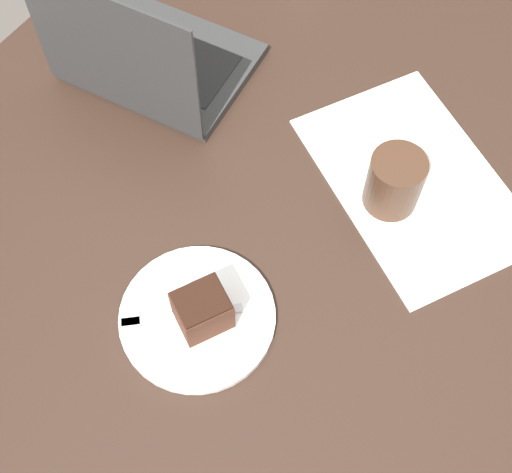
{
  "coord_description": "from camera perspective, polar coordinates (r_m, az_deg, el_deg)",
  "views": [
    {
      "loc": [
        -0.61,
        0.02,
        1.65
      ],
      "look_at": [
        -0.12,
        0.07,
        0.75
      ],
      "focal_mm": 50.0,
      "sensor_mm": 36.0,
      "label": 1
    }
  ],
  "objects": [
    {
      "name": "coffee_glass",
      "position": [
        1.08,
        10.99,
        4.28
      ],
      "size": [
        0.08,
        0.08,
        0.1
      ],
      "color": "#3D2619",
      "rests_on": "dining_table"
    },
    {
      "name": "paper_document",
      "position": [
        1.15,
        12.53,
        4.4
      ],
      "size": [
        0.45,
        0.41,
        0.0
      ],
      "rotation": [
        0.0,
        0.0,
        0.55
      ],
      "color": "white",
      "rests_on": "dining_table"
    },
    {
      "name": "dining_table",
      "position": [
        1.23,
        3.86,
        0.89
      ],
      "size": [
        1.23,
        1.23,
        0.71
      ],
      "color": "black",
      "rests_on": "ground_plane"
    },
    {
      "name": "fork",
      "position": [
        1.01,
        -7.02,
        -6.42
      ],
      "size": [
        0.06,
        0.17,
        0.0
      ],
      "rotation": [
        0.0,
        0.0,
        8.09
      ],
      "color": "silver",
      "rests_on": "plate"
    },
    {
      "name": "laptop",
      "position": [
        1.23,
        -8.45,
        13.84
      ],
      "size": [
        0.32,
        0.36,
        0.25
      ],
      "rotation": [
        0.0,
        0.0,
        4.33
      ],
      "color": "#2D2D2D",
      "rests_on": "dining_table"
    },
    {
      "name": "ground_plane",
      "position": [
        1.76,
        2.73,
        -8.5
      ],
      "size": [
        12.0,
        12.0,
        0.0
      ],
      "primitive_type": "plane",
      "color": "#4C4742"
    },
    {
      "name": "plate",
      "position": [
        1.01,
        -4.71,
        -6.45
      ],
      "size": [
        0.22,
        0.22,
        0.01
      ],
      "color": "white",
      "rests_on": "dining_table"
    },
    {
      "name": "cake_slice",
      "position": [
        0.97,
        -4.33,
        -5.87
      ],
      "size": [
        0.09,
        0.09,
        0.07
      ],
      "rotation": [
        0.0,
        0.0,
        5.28
      ],
      "color": "#472619",
      "rests_on": "plate"
    }
  ]
}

